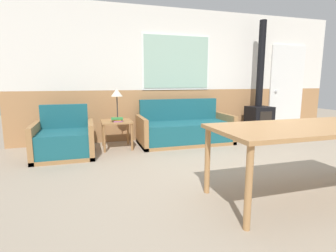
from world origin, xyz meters
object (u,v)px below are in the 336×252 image
object	(u,v)px
side_table	(117,125)
wood_stove	(259,107)
dining_table	(309,132)
table_lamp	(117,95)
couch	(185,130)
armchair	(64,141)

from	to	relation	value
side_table	wood_stove	distance (m)	3.16
dining_table	table_lamp	bearing A→B (deg)	121.16
wood_stove	side_table	bearing A→B (deg)	-177.21
side_table	table_lamp	size ratio (longest dim) A/B	0.93
couch	side_table	size ratio (longest dim) A/B	3.38
side_table	couch	bearing A→B (deg)	0.58
table_lamp	couch	bearing A→B (deg)	-3.55
couch	side_table	world-z (taller)	couch
couch	wood_stove	distance (m)	1.86
armchair	wood_stove	bearing A→B (deg)	-9.70
side_table	armchair	bearing A→B (deg)	-161.54
side_table	wood_stove	xyz separation A→B (m)	(3.15, 0.15, 0.24)
couch	dining_table	world-z (taller)	couch
armchair	table_lamp	distance (m)	1.23
table_lamp	wood_stove	world-z (taller)	wood_stove
dining_table	wood_stove	distance (m)	3.17
couch	table_lamp	size ratio (longest dim) A/B	3.15
side_table	dining_table	distance (m)	3.17
armchair	side_table	xyz separation A→B (m)	(0.88, 0.29, 0.18)
wood_stove	couch	bearing A→B (deg)	-175.59
table_lamp	dining_table	bearing A→B (deg)	-58.84
side_table	wood_stove	bearing A→B (deg)	2.79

